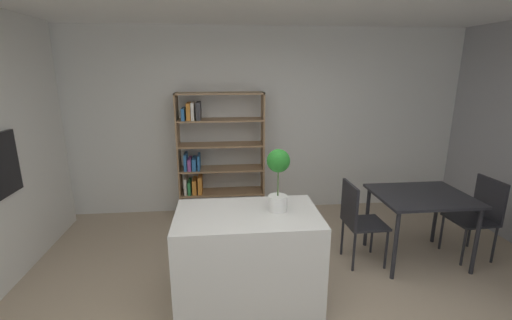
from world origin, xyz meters
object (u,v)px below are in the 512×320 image
potted_plant_on_island (278,175)px  kitchen_island (248,258)px  dining_chair_window_side (479,211)px  open_bookshelf (213,156)px  dining_chair_island_side (357,216)px  dining_table (421,202)px

potted_plant_on_island → kitchen_island: bearing=-172.1°
kitchen_island → dining_chair_window_side: dining_chair_window_side is taller
kitchen_island → dining_chair_window_side: (2.69, 0.55, 0.11)m
potted_plant_on_island → open_bookshelf: 2.04m
kitchen_island → dining_chair_island_side: size_ratio=1.37×
dining_table → dining_chair_window_side: size_ratio=1.08×
potted_plant_on_island → dining_table: potted_plant_on_island is taller
open_bookshelf → dining_chair_island_side: size_ratio=1.93×
kitchen_island → dining_chair_island_side: 1.37m
dining_chair_island_side → kitchen_island: bearing=112.2°
kitchen_island → dining_chair_window_side: size_ratio=1.38×
dining_chair_window_side → potted_plant_on_island: bearing=-81.1°
open_bookshelf → dining_chair_island_side: open_bookshelf is taller
kitchen_island → open_bookshelf: 2.05m
open_bookshelf → dining_chair_island_side: (1.59, -1.42, -0.37)m
potted_plant_on_island → dining_chair_island_side: 1.29m
dining_table → dining_chair_island_side: dining_chair_island_side is taller
potted_plant_on_island → dining_chair_window_side: (2.42, 0.51, -0.68)m
kitchen_island → open_bookshelf: open_bookshelf is taller
open_bookshelf → dining_table: bearing=-31.5°
dining_chair_island_side → dining_chair_window_side: (1.44, 0.01, -0.01)m
open_bookshelf → dining_chair_island_side: 2.16m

